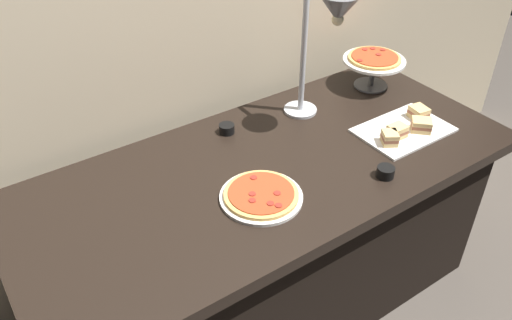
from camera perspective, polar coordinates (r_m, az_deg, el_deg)
The scene contains 9 objects.
ground_plane at distance 2.46m, azimuth 1.27°, elevation -14.85°, with size 8.00×8.00×0.00m, color #4C443D.
back_wall at distance 2.09m, azimuth -6.57°, elevation 16.10°, with size 4.40×0.04×2.40m, color #C6B593.
buffet_table at distance 2.17m, azimuth 1.40°, elevation -8.48°, with size 1.90×0.84×0.76m.
heat_lamp at distance 1.96m, azimuth 8.13°, elevation 14.59°, with size 0.15×0.32×0.56m.
pizza_plate_front at distance 1.77m, azimuth 0.57°, elevation -3.89°, with size 0.28×0.28×0.03m.
pizza_plate_center at distance 2.44m, azimuth 12.72°, elevation 10.36°, with size 0.28×0.28×0.15m.
sandwich_platter at distance 2.18m, azimuth 16.01°, elevation 3.37°, with size 0.37×0.25×0.06m.
sauce_cup_near at distance 2.10m, azimuth -3.20°, elevation 3.46°, with size 0.06×0.06×0.04m.
sauce_cup_far at distance 1.92m, azimuth 13.93°, elevation -1.24°, with size 0.06×0.06×0.04m.
Camera 1 is at (-0.91, -1.24, 1.92)m, focal length 36.72 mm.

